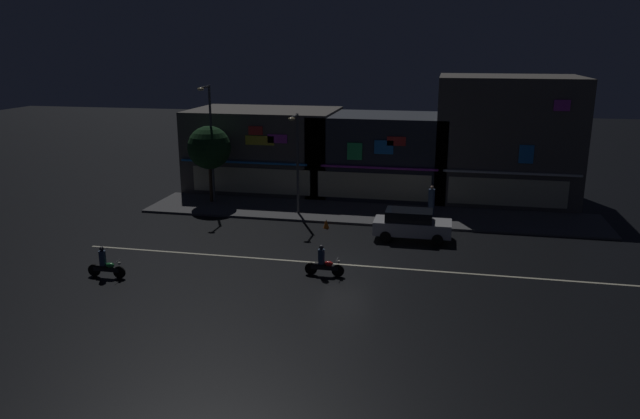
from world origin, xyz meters
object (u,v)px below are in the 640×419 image
parked_car_near_kerb (411,224)px  pedestrian_on_sidewalk (431,202)px  streetlamp_west (210,136)px  traffic_cone (326,224)px  motorcycle_following (105,265)px  streetlamp_mid (297,155)px  motorcycle_lead (323,263)px

parked_car_near_kerb → pedestrian_on_sidewalk: bearing=-101.8°
streetlamp_west → pedestrian_on_sidewalk: (14.73, -0.35, -3.72)m
parked_car_near_kerb → traffic_cone: 5.23m
motorcycle_following → traffic_cone: motorcycle_following is taller
streetlamp_west → parked_car_near_kerb: 15.13m
pedestrian_on_sidewalk → motorcycle_following: pedestrian_on_sidewalk is taller
pedestrian_on_sidewalk → parked_car_near_kerb: size_ratio=0.46×
streetlamp_mid → motorcycle_following: 14.11m
streetlamp_mid → motorcycle_lead: size_ratio=3.35×
motorcycle_following → traffic_cone: 13.14m
streetlamp_west → pedestrian_on_sidewalk: bearing=-1.3°
streetlamp_mid → pedestrian_on_sidewalk: streetlamp_mid is taller
motorcycle_lead → traffic_cone: motorcycle_lead is taller
streetlamp_west → traffic_cone: 10.51m
motorcycle_lead → pedestrian_on_sidewalk: bearing=-108.3°
pedestrian_on_sidewalk → streetlamp_west: bearing=-29.6°
streetlamp_west → motorcycle_following: 14.39m
streetlamp_mid → pedestrian_on_sidewalk: size_ratio=3.25×
pedestrian_on_sidewalk → motorcycle_lead: pedestrian_on_sidewalk is taller
motorcycle_lead → motorcycle_following: bearing=17.6°
pedestrian_on_sidewalk → motorcycle_lead: size_ratio=1.03×
streetlamp_mid → motorcycle_lead: streetlamp_mid is taller
parked_car_near_kerb → motorcycle_lead: bearing=60.5°
pedestrian_on_sidewalk → parked_car_near_kerb: pedestrian_on_sidewalk is taller
parked_car_near_kerb → motorcycle_lead: (-3.71, -6.56, -0.24)m
pedestrian_on_sidewalk → traffic_cone: (-6.04, -3.51, -0.77)m
streetlamp_west → traffic_cone: size_ratio=14.41×
streetlamp_mid → motorcycle_following: (-6.25, -12.21, -3.31)m
motorcycle_lead → traffic_cone: bearing=-75.2°
pedestrian_on_sidewalk → motorcycle_lead: (-4.66, -11.12, -0.41)m
pedestrian_on_sidewalk → traffic_cone: bearing=2.0°
motorcycle_lead → motorcycle_following: (-9.98, -2.32, 0.00)m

